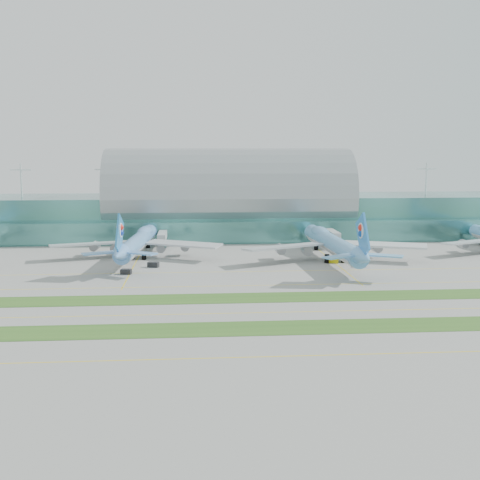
{
  "coord_description": "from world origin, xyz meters",
  "views": [
    {
      "loc": [
        -16.58,
        -166.86,
        42.54
      ],
      "look_at": [
        0.0,
        55.0,
        9.0
      ],
      "focal_mm": 45.0,
      "sensor_mm": 36.0,
      "label": 1
    }
  ],
  "objects": [
    {
      "name": "ground",
      "position": [
        0.0,
        0.0,
        0.0
      ],
      "size": [
        700.0,
        700.0,
        0.0
      ],
      "primitive_type": "plane",
      "color": "gray",
      "rests_on": "ground"
    },
    {
      "name": "grass_strip_near",
      "position": [
        0.0,
        -28.0,
        0.04
      ],
      "size": [
        420.0,
        12.0,
        0.08
      ],
      "primitive_type": "cube",
      "color": "#2D591E",
      "rests_on": "ground"
    },
    {
      "name": "airliner_b",
      "position": [
        -39.46,
        71.04,
        6.58
      ],
      "size": [
        68.03,
        77.49,
        21.32
      ],
      "rotation": [
        0.0,
        0.0,
        -0.08
      ],
      "color": "#6299D8",
      "rests_on": "ground"
    },
    {
      "name": "grass_strip_far",
      "position": [
        0.0,
        2.0,
        0.04
      ],
      "size": [
        420.0,
        12.0,
        0.08
      ],
      "primitive_type": "cube",
      "color": "#2D591E",
      "rests_on": "ground"
    },
    {
      "name": "terminal",
      "position": [
        0.01,
        128.79,
        14.23
      ],
      "size": [
        340.0,
        69.1,
        36.0
      ],
      "color": "#3D7A75",
      "rests_on": "ground"
    },
    {
      "name": "gse_f",
      "position": [
        43.61,
        45.24,
        0.78
      ],
      "size": [
        3.49,
        2.11,
        1.56
      ],
      "primitive_type": "cube",
      "rotation": [
        0.0,
        0.0,
        -0.02
      ],
      "color": "black",
      "rests_on": "ground"
    },
    {
      "name": "gse_d",
      "position": [
        -32.12,
        50.38,
        0.94
      ],
      "size": [
        4.43,
        3.16,
        1.88
      ],
      "primitive_type": "cube",
      "rotation": [
        0.0,
        0.0,
        -0.31
      ],
      "color": "black",
      "rests_on": "ground"
    },
    {
      "name": "taxiline_d",
      "position": [
        0.0,
        40.0,
        0.01
      ],
      "size": [
        420.0,
        0.35,
        0.01
      ],
      "primitive_type": "cube",
      "color": "yellow",
      "rests_on": "ground"
    },
    {
      "name": "taxiline_a",
      "position": [
        0.0,
        -48.0,
        0.01
      ],
      "size": [
        420.0,
        0.35,
        0.01
      ],
      "primitive_type": "cube",
      "color": "yellow",
      "rests_on": "ground"
    },
    {
      "name": "airliner_c",
      "position": [
        36.04,
        58.91,
        6.95
      ],
      "size": [
        72.07,
        81.84,
        22.53
      ],
      "rotation": [
        0.0,
        0.0,
        0.04
      ],
      "color": "#63A4DA",
      "rests_on": "ground"
    },
    {
      "name": "gse_c",
      "position": [
        -40.63,
        38.63,
        0.87
      ],
      "size": [
        3.97,
        2.72,
        1.73
      ],
      "primitive_type": "cube",
      "rotation": [
        0.0,
        0.0,
        -0.17
      ],
      "color": "black",
      "rests_on": "ground"
    },
    {
      "name": "taxiline_c",
      "position": [
        0.0,
        18.0,
        0.01
      ],
      "size": [
        420.0,
        0.35,
        0.01
      ],
      "primitive_type": "cube",
      "color": "yellow",
      "rests_on": "ground"
    },
    {
      "name": "taxiline_b",
      "position": [
        0.0,
        -14.0,
        0.01
      ],
      "size": [
        420.0,
        0.35,
        0.01
      ],
      "primitive_type": "cube",
      "color": "yellow",
      "rests_on": "ground"
    },
    {
      "name": "gse_e",
      "position": [
        35.21,
        53.84,
        0.9
      ],
      "size": [
        4.59,
        3.26,
        1.79
      ],
      "primitive_type": "cube",
      "rotation": [
        0.0,
        0.0,
        -0.31
      ],
      "color": "#BFB40B",
      "rests_on": "ground"
    }
  ]
}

